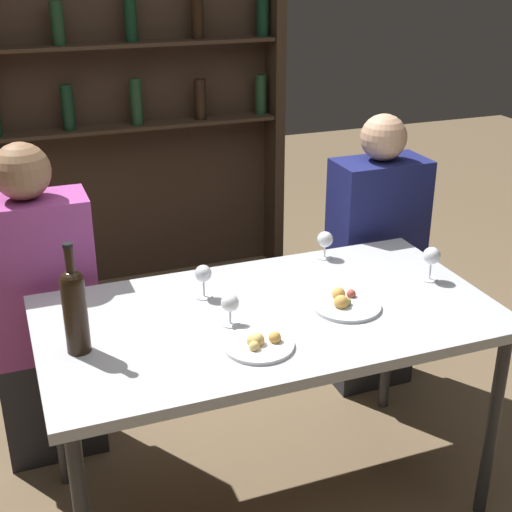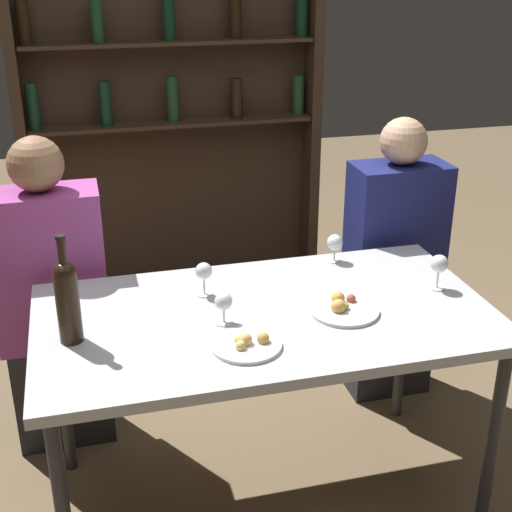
% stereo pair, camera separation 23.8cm
% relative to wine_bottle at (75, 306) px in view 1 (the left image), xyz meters
% --- Properties ---
extents(ground_plane, '(10.00, 10.00, 0.00)m').
position_rel_wine_bottle_xyz_m(ground_plane, '(0.62, 0.03, -0.92)').
color(ground_plane, brown).
extents(dining_table, '(1.49, 0.81, 0.77)m').
position_rel_wine_bottle_xyz_m(dining_table, '(0.62, 0.03, -0.21)').
color(dining_table, '#B7BABF').
rests_on(dining_table, ground_plane).
extents(wine_rack_wall, '(1.71, 0.21, 2.10)m').
position_rel_wine_bottle_xyz_m(wine_rack_wall, '(0.62, 2.07, 0.17)').
color(wine_rack_wall, '#38281C').
rests_on(wine_rack_wall, ground_plane).
extents(wine_bottle, '(0.07, 0.07, 0.35)m').
position_rel_wine_bottle_xyz_m(wine_bottle, '(0.00, 0.00, 0.00)').
color(wine_bottle, black).
rests_on(wine_bottle, dining_table).
extents(wine_glass_0, '(0.06, 0.06, 0.13)m').
position_rel_wine_bottle_xyz_m(wine_glass_0, '(1.25, 0.05, -0.06)').
color(wine_glass_0, silver).
rests_on(wine_glass_0, dining_table).
extents(wine_glass_1, '(0.06, 0.06, 0.10)m').
position_rel_wine_bottle_xyz_m(wine_glass_1, '(0.47, -0.01, -0.08)').
color(wine_glass_1, silver).
rests_on(wine_glass_1, dining_table).
extents(wine_glass_2, '(0.06, 0.06, 0.12)m').
position_rel_wine_bottle_xyz_m(wine_glass_2, '(0.45, 0.21, -0.07)').
color(wine_glass_2, silver).
rests_on(wine_glass_2, dining_table).
extents(wine_glass_3, '(0.06, 0.06, 0.11)m').
position_rel_wine_bottle_xyz_m(wine_glass_3, '(0.98, 0.36, -0.08)').
color(wine_glass_3, silver).
rests_on(wine_glass_3, dining_table).
extents(food_plate_0, '(0.23, 0.23, 0.05)m').
position_rel_wine_bottle_xyz_m(food_plate_0, '(0.87, -0.03, -0.14)').
color(food_plate_0, silver).
rests_on(food_plate_0, dining_table).
extents(food_plate_1, '(0.22, 0.22, 0.05)m').
position_rel_wine_bottle_xyz_m(food_plate_1, '(0.51, -0.17, -0.14)').
color(food_plate_1, white).
rests_on(food_plate_1, dining_table).
extents(seated_person_left, '(0.42, 0.22, 1.26)m').
position_rel_wine_bottle_xyz_m(seated_person_left, '(-0.08, 0.59, -0.32)').
color(seated_person_left, '#26262B').
rests_on(seated_person_left, ground_plane).
extents(seated_person_right, '(0.39, 0.22, 1.25)m').
position_rel_wine_bottle_xyz_m(seated_person_right, '(1.34, 0.59, -0.33)').
color(seated_person_right, '#26262B').
rests_on(seated_person_right, ground_plane).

